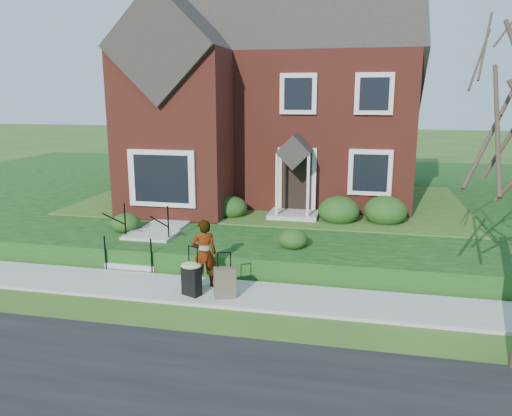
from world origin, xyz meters
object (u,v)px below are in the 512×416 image
(suitcase_black, at_px, (191,276))
(suitcase_olive, at_px, (225,283))
(woman, at_px, (204,253))
(front_steps, at_px, (144,245))

(suitcase_black, distance_m, suitcase_olive, 0.79)
(woman, bearing_deg, suitcase_black, 54.05)
(front_steps, height_order, suitcase_black, front_steps)
(woman, height_order, suitcase_olive, woman)
(front_steps, distance_m, suitcase_black, 3.09)
(woman, relative_size, suitcase_black, 1.42)
(front_steps, relative_size, suitcase_black, 1.75)
(front_steps, height_order, woman, woman)
(suitcase_black, relative_size, suitcase_olive, 1.10)
(woman, distance_m, suitcase_black, 0.70)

